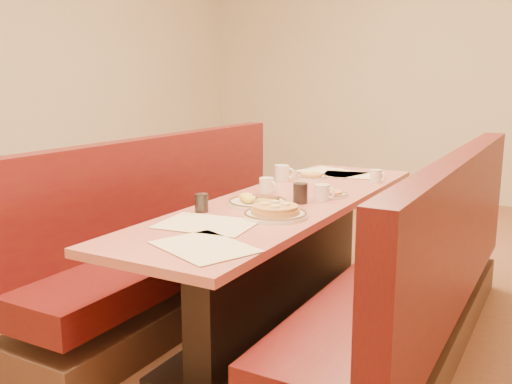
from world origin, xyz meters
The scene contains 18 objects.
ground centered at (0.00, 0.00, 0.00)m, with size 8.00×8.00×0.00m, color #9E6647.
diner_table centered at (0.00, 0.00, 0.37)m, with size 0.70×2.50×0.75m.
booth_left centered at (-0.73, 0.00, 0.36)m, with size 0.55×2.50×1.05m.
booth_right centered at (0.73, 0.00, 0.36)m, with size 0.55×2.50×1.05m.
placemat_near_left centered at (-0.07, -0.68, 0.75)m, with size 0.42×0.32×0.00m, color #FFEFC7.
placemat_near_right centered at (0.12, -0.97, 0.75)m, with size 0.39×0.29×0.00m, color #FFEFC7.
placemat_far_left centered at (-0.12, 0.95, 0.75)m, with size 0.43×0.32×0.00m, color #FFEFC7.
placemat_far_right centered at (0.04, 0.90, 0.75)m, with size 0.37×0.27×0.00m, color #FFEFC7.
pancake_plate centered at (0.13, -0.40, 0.77)m, with size 0.31×0.31×0.07m.
eggs_plate centered at (-0.07, -0.21, 0.77)m, with size 0.31×0.31×0.06m.
extra_plate_mid centered at (0.18, 0.19, 0.76)m, with size 0.19×0.19×0.04m.
extra_plate_far centered at (-0.15, 0.67, 0.76)m, with size 0.21×0.21×0.04m.
coffee_mug_a centered at (0.18, 0.06, 0.80)m, with size 0.12×0.08×0.09m.
coffee_mug_b centered at (-0.17, 0.09, 0.80)m, with size 0.12×0.08×0.09m.
coffee_mug_c centered at (0.27, 0.74, 0.79)m, with size 0.11×0.07×0.08m.
coffee_mug_d centered at (-0.28, 0.49, 0.80)m, with size 0.13×0.09×0.10m.
soda_tumbler_near centered at (-0.23, -0.48, 0.80)m, with size 0.07×0.07×0.09m.
soda_tumbler_mid centered at (0.11, -0.06, 0.80)m, with size 0.08×0.08×0.11m.
Camera 1 is at (1.34, -2.74, 1.40)m, focal length 40.00 mm.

